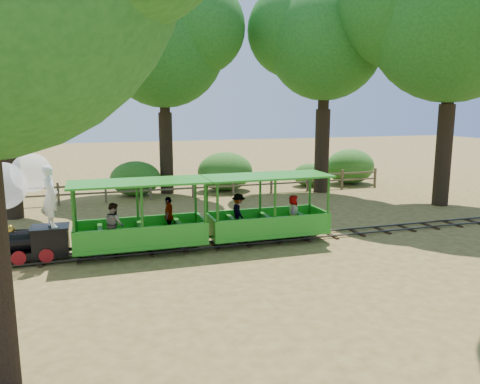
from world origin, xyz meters
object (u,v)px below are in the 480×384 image
object	(u,v)px
locomotive	(14,202)
carriage_rear	(265,217)
fence	(213,184)
carriage_front	(140,226)

from	to	relation	value
locomotive	carriage_rear	distance (m)	7.29
locomotive	fence	distance (m)	11.04
carriage_rear	fence	world-z (taller)	carriage_rear
carriage_front	carriage_rear	world-z (taller)	same
locomotive	carriage_rear	bearing A→B (deg)	-0.28
carriage_rear	fence	size ratio (longest dim) A/B	0.22
fence	carriage_rear	bearing A→B (deg)	-92.53
locomotive	fence	xyz separation A→B (m)	(7.58, 7.94, -1.16)
locomotive	fence	bearing A→B (deg)	46.31
carriage_front	locomotive	bearing A→B (deg)	178.68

